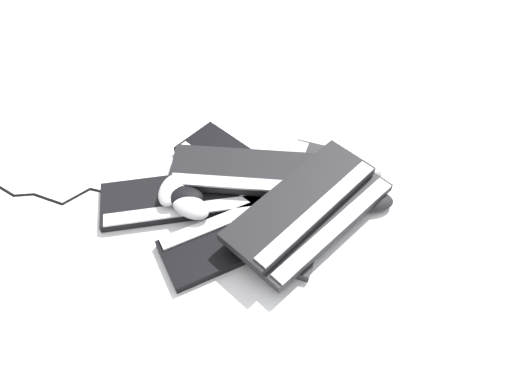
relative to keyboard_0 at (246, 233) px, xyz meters
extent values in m
plane|color=white|center=(-0.17, -0.04, -0.01)|extent=(3.20, 3.20, 0.00)
cube|color=black|center=(0.00, 0.00, 0.00)|extent=(0.33, 0.46, 0.02)
cube|color=silver|center=(-0.05, -0.02, 0.01)|extent=(0.22, 0.39, 0.01)
cube|color=#232326|center=(-0.10, 0.15, 0.00)|extent=(0.46, 0.28, 0.02)
cube|color=#B2B5BA|center=(-0.11, 0.10, 0.01)|extent=(0.41, 0.16, 0.01)
cube|color=black|center=(-0.20, -0.01, 0.00)|extent=(0.40, 0.43, 0.02)
cube|color=silver|center=(-0.16, -0.04, 0.01)|extent=(0.31, 0.34, 0.01)
cube|color=black|center=(-0.12, -0.17, 0.00)|extent=(0.23, 0.46, 0.02)
cube|color=silver|center=(-0.06, -0.16, 0.01)|extent=(0.11, 0.42, 0.01)
cube|color=#232326|center=(-0.03, 0.18, 0.03)|extent=(0.42, 0.42, 0.02)
cube|color=silver|center=(0.01, 0.22, 0.04)|extent=(0.32, 0.32, 0.01)
cube|color=black|center=(-0.06, 0.14, 0.06)|extent=(0.42, 0.41, 0.02)
cube|color=#B2B5BA|center=(-0.02, 0.18, 0.07)|extent=(0.33, 0.31, 0.01)
cube|color=black|center=(-0.18, 0.01, 0.03)|extent=(0.18, 0.45, 0.02)
cube|color=#B2B5BA|center=(-0.13, 0.01, 0.04)|extent=(0.07, 0.42, 0.01)
ellipsoid|color=#B7B7BC|center=(-0.11, -0.20, 0.04)|extent=(0.12, 0.09, 0.04)
ellipsoid|color=silver|center=(-0.22, 0.34, 0.01)|extent=(0.10, 0.13, 0.04)
ellipsoid|color=black|center=(-0.10, 0.34, 0.01)|extent=(0.07, 0.11, 0.04)
ellipsoid|color=black|center=(-0.09, -0.17, 0.04)|extent=(0.08, 0.12, 0.04)
ellipsoid|color=#B7B7BC|center=(-0.05, -0.14, 0.04)|extent=(0.11, 0.13, 0.04)
cylinder|color=black|center=(-0.24, -0.21, -0.01)|extent=(0.09, 0.01, 0.01)
cylinder|color=black|center=(-0.17, -0.24, -0.01)|extent=(0.06, 0.06, 0.01)
cylinder|color=black|center=(-0.14, -0.32, -0.01)|extent=(0.02, 0.11, 0.01)
cylinder|color=black|center=(-0.14, -0.41, -0.01)|extent=(0.02, 0.06, 0.01)
cylinder|color=black|center=(-0.12, -0.47, -0.01)|extent=(0.06, 0.07, 0.01)
cylinder|color=black|center=(-0.11, -0.55, -0.01)|extent=(0.04, 0.09, 0.01)
cylinder|color=black|center=(-0.12, -0.62, -0.01)|extent=(0.01, 0.05, 0.01)
cylinder|color=black|center=(-0.15, -0.69, -0.01)|extent=(0.06, 0.10, 0.01)
sphere|color=black|center=(-0.28, -0.22, -0.01)|extent=(0.01, 0.01, 0.01)
sphere|color=black|center=(-0.19, -0.21, -0.01)|extent=(0.01, 0.01, 0.01)
sphere|color=black|center=(-0.14, -0.27, -0.01)|extent=(0.01, 0.01, 0.01)
sphere|color=black|center=(-0.13, -0.38, -0.01)|extent=(0.01, 0.01, 0.01)
sphere|color=black|center=(-0.15, -0.44, -0.01)|extent=(0.01, 0.01, 0.01)
sphere|color=black|center=(-0.09, -0.50, -0.01)|extent=(0.01, 0.01, 0.01)
sphere|color=black|center=(-0.13, -0.59, -0.01)|extent=(0.01, 0.01, 0.01)
sphere|color=black|center=(-0.12, -0.64, -0.01)|extent=(0.01, 0.01, 0.01)
camera|label=1|loc=(0.72, 0.04, 1.07)|focal=35.00mm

